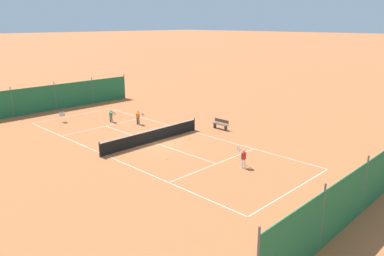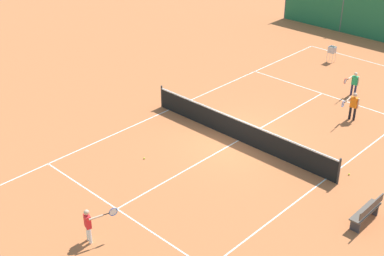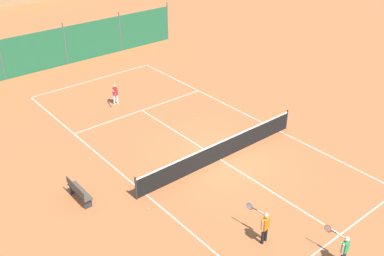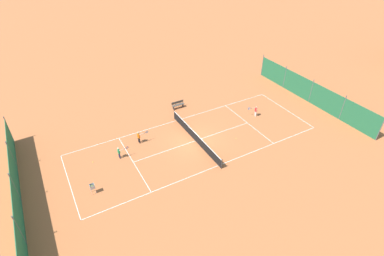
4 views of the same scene
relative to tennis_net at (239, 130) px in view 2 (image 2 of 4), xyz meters
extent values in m
plane|color=#BC6638|center=(0.00, 0.00, -0.50)|extent=(600.00, 600.00, 0.00)
cube|color=white|center=(0.00, -11.90, -0.50)|extent=(8.25, 0.05, 0.01)
cube|color=white|center=(-4.10, 0.00, -0.50)|extent=(0.05, 23.85, 0.01)
cube|color=white|center=(4.10, 0.00, -0.50)|extent=(0.05, 23.85, 0.01)
cube|color=white|center=(0.00, 6.40, -0.50)|extent=(8.20, 0.05, 0.01)
cube|color=white|center=(0.00, -6.40, -0.50)|extent=(8.20, 0.05, 0.01)
cube|color=white|center=(0.00, 0.00, -0.50)|extent=(0.05, 12.80, 0.01)
cylinder|color=#2D2D2D|center=(-4.55, 0.00, 0.03)|extent=(0.08, 0.08, 1.06)
cylinder|color=#2D2D2D|center=(4.55, 0.00, 0.03)|extent=(0.08, 0.08, 1.06)
cube|color=black|center=(0.00, 0.00, -0.04)|extent=(9.10, 0.02, 0.91)
cube|color=white|center=(0.00, 0.00, 0.43)|extent=(9.10, 0.04, 0.06)
cylinder|color=#59595E|center=(4.30, -15.50, 0.95)|extent=(0.08, 0.08, 2.90)
cylinder|color=#23284C|center=(-1.26, -7.26, -0.22)|extent=(0.10, 0.10, 0.56)
cylinder|color=#23284C|center=(-1.08, -7.24, -0.22)|extent=(0.10, 0.10, 0.56)
cube|color=#239E5B|center=(-1.17, -7.25, 0.27)|extent=(0.28, 0.17, 0.43)
sphere|color=beige|center=(-1.17, -7.25, 0.60)|extent=(0.17, 0.17, 0.17)
cylinder|color=beige|center=(-1.34, -7.27, 0.27)|extent=(0.06, 0.06, 0.43)
cylinder|color=beige|center=(-1.02, -7.02, 0.44)|extent=(0.10, 0.43, 0.06)
cylinder|color=black|center=(-1.05, -6.71, 0.44)|extent=(0.04, 0.20, 0.03)
torus|color=red|center=(-1.07, -6.47, 0.44)|extent=(0.05, 0.28, 0.28)
cylinder|color=silver|center=(-1.07, -6.47, 0.44)|extent=(0.03, 0.25, 0.25)
cylinder|color=black|center=(-2.51, -4.90, -0.20)|extent=(0.11, 0.11, 0.61)
cylinder|color=black|center=(-2.31, -4.87, -0.20)|extent=(0.11, 0.11, 0.61)
cube|color=orange|center=(-2.41, -4.88, 0.34)|extent=(0.31, 0.20, 0.47)
sphere|color=tan|center=(-2.41, -4.88, 0.70)|extent=(0.19, 0.19, 0.19)
cylinder|color=tan|center=(-2.60, -4.91, 0.34)|extent=(0.07, 0.07, 0.47)
cylinder|color=tan|center=(-2.26, -4.63, 0.53)|extent=(0.13, 0.47, 0.07)
cylinder|color=black|center=(-2.30, -4.29, 0.53)|extent=(0.06, 0.22, 0.03)
torus|color=#1E4CB2|center=(-2.33, -4.04, 0.53)|extent=(0.06, 0.28, 0.28)
cylinder|color=silver|center=(-2.33, -4.04, 0.53)|extent=(0.04, 0.25, 0.25)
cylinder|color=white|center=(-0.59, 7.99, -0.22)|extent=(0.10, 0.10, 0.56)
cylinder|color=white|center=(-0.76, 8.04, -0.22)|extent=(0.10, 0.10, 0.56)
cube|color=red|center=(-0.68, 8.01, 0.28)|extent=(0.30, 0.23, 0.43)
sphere|color=tan|center=(-0.68, 8.01, 0.61)|extent=(0.17, 0.17, 0.17)
cylinder|color=tan|center=(-0.51, 7.96, 0.28)|extent=(0.06, 0.06, 0.43)
cylinder|color=tan|center=(-0.90, 7.86, 0.45)|extent=(0.19, 0.43, 0.06)
cylinder|color=black|center=(-1.00, 7.55, 0.45)|extent=(0.08, 0.20, 0.03)
torus|color=#1E4CB2|center=(-1.06, 7.32, 0.45)|extent=(0.10, 0.28, 0.28)
cylinder|color=silver|center=(-1.06, 7.32, 0.45)|extent=(0.08, 0.24, 0.25)
sphere|color=#CCE033|center=(-4.57, -0.81, -0.47)|extent=(0.07, 0.07, 0.07)
sphere|color=#CCE033|center=(1.72, 3.64, -0.47)|extent=(0.07, 0.07, 0.07)
cylinder|color=#B7B7BC|center=(1.75, -10.57, -0.22)|extent=(0.02, 0.02, 0.55)
cylinder|color=#B7B7BC|center=(2.09, -10.57, -0.22)|extent=(0.02, 0.02, 0.55)
cylinder|color=#B7B7BC|center=(1.75, -10.23, -0.22)|extent=(0.02, 0.02, 0.55)
cylinder|color=#B7B7BC|center=(2.09, -10.23, -0.22)|extent=(0.02, 0.02, 0.55)
cube|color=#B7B7BC|center=(1.92, -10.40, 0.06)|extent=(0.34, 0.34, 0.02)
cube|color=#B7B7BC|center=(1.92, -10.57, 0.22)|extent=(0.34, 0.02, 0.34)
cube|color=#B7B7BC|center=(1.92, -10.23, 0.22)|extent=(0.34, 0.02, 0.34)
cube|color=#B7B7BC|center=(1.75, -10.40, 0.22)|extent=(0.02, 0.34, 0.34)
cube|color=#B7B7BC|center=(2.09, -10.40, 0.22)|extent=(0.02, 0.34, 0.34)
sphere|color=#CCE033|center=(2.00, -10.34, 0.10)|extent=(0.07, 0.07, 0.07)
sphere|color=#CCE033|center=(1.81, -10.31, 0.10)|extent=(0.07, 0.07, 0.07)
sphere|color=#CCE033|center=(1.97, -10.31, 0.10)|extent=(0.07, 0.07, 0.07)
sphere|color=#CCE033|center=(1.95, -10.41, 0.10)|extent=(0.07, 0.07, 0.07)
sphere|color=#CCE033|center=(1.83, -10.34, 0.10)|extent=(0.07, 0.07, 0.07)
sphere|color=#CCE033|center=(2.01, -10.50, 0.10)|extent=(0.07, 0.07, 0.07)
sphere|color=#CCE033|center=(1.86, -10.50, 0.16)|extent=(0.07, 0.07, 0.07)
sphere|color=#CCE033|center=(2.04, -10.27, 0.16)|extent=(0.07, 0.07, 0.07)
sphere|color=#CCE033|center=(1.83, -10.38, 0.16)|extent=(0.07, 0.07, 0.07)
sphere|color=#CCE033|center=(1.87, -10.40, 0.16)|extent=(0.07, 0.07, 0.07)
sphere|color=#CCE033|center=(1.90, -10.34, 0.16)|extent=(0.07, 0.07, 0.07)
sphere|color=#CCE033|center=(1.79, -10.40, 0.16)|extent=(0.07, 0.07, 0.07)
sphere|color=#CCE033|center=(1.90, -10.43, 0.21)|extent=(0.07, 0.07, 0.07)
sphere|color=#CCE033|center=(2.04, -10.52, 0.21)|extent=(0.07, 0.07, 0.07)
cube|color=#51473D|center=(-6.30, 1.35, -0.06)|extent=(0.36, 1.50, 0.05)
cube|color=#51473D|center=(-6.46, 1.35, 0.20)|extent=(0.04, 1.50, 0.28)
cube|color=#333338|center=(-6.30, 1.95, -0.28)|extent=(0.32, 0.06, 0.44)
cube|color=#333338|center=(-6.30, 0.75, -0.28)|extent=(0.32, 0.06, 0.44)
camera|label=1|loc=(17.04, 21.00, 8.24)|focal=35.00mm
camera|label=2|loc=(-11.77, 15.08, 10.33)|focal=50.00mm
camera|label=3|loc=(-11.92, -12.45, 10.78)|focal=42.00mm
camera|label=4|loc=(20.09, -11.66, 17.39)|focal=28.00mm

